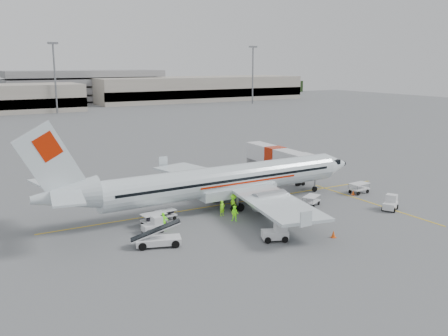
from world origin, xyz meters
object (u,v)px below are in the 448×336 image
Objects in this scene: jet_bridge at (275,162)px; belt_loader at (158,231)px; tug_aft at (153,225)px; tug_mid at (275,231)px; aircraft at (227,161)px; tug_fore at (390,203)px.

belt_loader is at bearing -143.62° from jet_bridge.
belt_loader is 2.70× the size of tug_aft.
belt_loader is 3.91m from tug_aft.
tug_mid is (9.83, -4.02, -0.53)m from belt_loader.
aircraft is 18.73m from tug_fore.
tug_fore is (15.04, -10.22, -4.51)m from aircraft.
tug_mid reaches higher than tug_aft.
jet_bridge reaches higher than belt_loader.
belt_loader is (-25.14, -17.24, -0.72)m from jet_bridge.
belt_loader reaches higher than tug_fore.
belt_loader is at bearing -147.50° from aircraft.
tug_mid is at bearing -4.08° from belt_loader.
belt_loader is 2.26× the size of tug_mid.
jet_bridge is 30.49m from belt_loader.
tug_mid reaches higher than tug_fore.
jet_bridge is 19.89m from tug_fore.
jet_bridge is 3.09× the size of belt_loader.
jet_bridge is 27.73m from tug_aft.
tug_fore is at bearing 27.32° from tug_mid.
jet_bridge is 8.35× the size of tug_aft.
jet_bridge reaches higher than tug_aft.
belt_loader is 2.45× the size of tug_fore.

